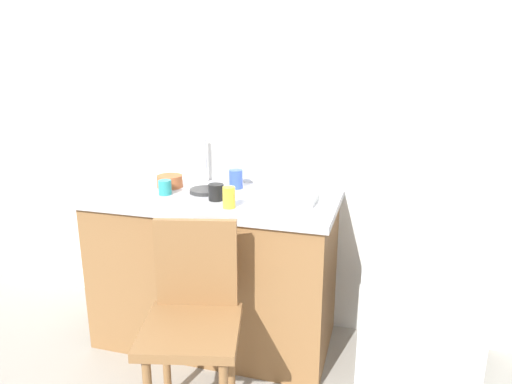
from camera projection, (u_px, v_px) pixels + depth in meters
name	position (u px, v px, depth m)	size (l,w,h in m)	color
back_wall	(280.00, 110.00, 2.60)	(4.80, 0.10, 2.55)	silver
cabinet_base	(215.00, 272.00, 2.59)	(1.27, 0.60, 0.82)	olive
countertop	(214.00, 199.00, 2.47)	(1.31, 0.64, 0.04)	#B7B7BC
faucet	(205.00, 160.00, 2.70)	(0.02, 0.02, 0.26)	#B7B7BC
refrigerator	(425.00, 236.00, 2.20)	(0.54, 0.62, 1.49)	silver
chair	(193.00, 316.00, 1.97)	(0.48, 0.48, 0.89)	olive
dish_tray	(288.00, 196.00, 2.36)	(0.28, 0.20, 0.05)	white
terracotta_bowl	(170.00, 181.00, 2.61)	(0.14, 0.14, 0.07)	#B25B33
hotplate	(205.00, 191.00, 2.51)	(0.17, 0.17, 0.02)	#2D2D2D
cup_teal	(165.00, 187.00, 2.47)	(0.07, 0.07, 0.08)	teal
cup_black	(216.00, 192.00, 2.37)	(0.08, 0.08, 0.08)	black
cup_blue	(236.00, 179.00, 2.59)	(0.08, 0.08, 0.10)	blue
cup_yellow	(229.00, 197.00, 2.24)	(0.06, 0.06, 0.10)	yellow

